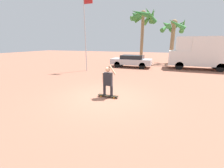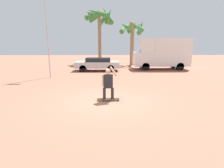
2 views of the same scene
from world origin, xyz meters
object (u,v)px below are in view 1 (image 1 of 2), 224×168
object	(u,v)px
palm_tree_center_background	(143,18)
person_skateboarder	(108,80)
flagpole	(86,30)
skateboard	(108,96)
camper_van	(201,52)
parked_car_silver	(131,61)
palm_tree_near_van	(173,29)

from	to	relation	value
palm_tree_center_background	person_skateboarder	bearing A→B (deg)	-85.69
flagpole	skateboard	bearing A→B (deg)	-53.29
person_skateboarder	palm_tree_center_background	xyz separation A→B (m)	(-1.31, 17.39, 5.37)
camper_van	skateboard	bearing A→B (deg)	-117.61
parked_car_silver	flagpole	xyz separation A→B (m)	(-3.62, -3.78, 3.14)
palm_tree_near_van	skateboard	bearing A→B (deg)	-101.28
skateboard	camper_van	world-z (taller)	camper_van
person_skateboarder	parked_car_silver	size ratio (longest dim) A/B	0.35
person_skateboarder	flagpole	world-z (taller)	flagpole
skateboard	flagpole	world-z (taller)	flagpole
skateboard	palm_tree_near_van	distance (m)	16.31
skateboard	camper_van	bearing A→B (deg)	62.39
palm_tree_center_background	palm_tree_near_van	bearing A→B (deg)	-24.24
skateboard	person_skateboarder	world-z (taller)	person_skateboarder
parked_car_silver	person_skateboarder	bearing A→B (deg)	-83.60
person_skateboarder	camper_van	xyz separation A→B (m)	(5.89, 11.25, 0.87)
palm_tree_near_van	person_skateboarder	bearing A→B (deg)	-101.28
parked_car_silver	palm_tree_center_background	distance (m)	9.11
parked_car_silver	palm_tree_near_van	size ratio (longest dim) A/B	0.78
parked_car_silver	flagpole	bearing A→B (deg)	-133.75
camper_van	flagpole	size ratio (longest dim) A/B	0.86
parked_car_silver	flagpole	distance (m)	6.10
flagpole	camper_van	bearing A→B (deg)	24.61
flagpole	parked_car_silver	bearing A→B (deg)	46.25
skateboard	palm_tree_near_van	xyz separation A→B (m)	(3.08, 15.42, 4.35)
camper_van	parked_car_silver	xyz separation A→B (m)	(-7.02, -1.10, -1.03)
skateboard	palm_tree_center_background	world-z (taller)	palm_tree_center_background
flagpole	palm_tree_near_van	bearing A→B (deg)	49.11
parked_car_silver	palm_tree_near_van	bearing A→B (deg)	51.32
person_skateboarder	palm_tree_center_background	bearing A→B (deg)	94.31
person_skateboarder	camper_van	world-z (taller)	camper_van
skateboard	flagpole	xyz separation A→B (m)	(-4.75, 6.38, 3.81)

